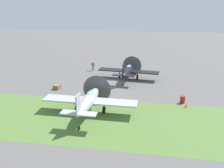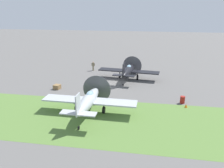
{
  "view_description": "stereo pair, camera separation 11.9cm",
  "coord_description": "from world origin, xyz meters",
  "px_view_note": "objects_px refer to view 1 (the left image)",
  "views": [
    {
      "loc": [
        5.48,
        -34.6,
        11.67
      ],
      "look_at": [
        0.51,
        -4.29,
        1.4
      ],
      "focal_mm": 37.71,
      "sensor_mm": 36.0,
      "label": 1
    },
    {
      "loc": [
        5.6,
        -34.58,
        11.67
      ],
      "look_at": [
        0.51,
        -4.29,
        1.4
      ],
      "focal_mm": 37.71,
      "sensor_mm": 36.0,
      "label": 2
    }
  ],
  "objects_px": {
    "airplane_lead": "(128,70)",
    "supply_crate": "(57,87)",
    "airplane_wingman": "(89,100)",
    "fuel_drum": "(182,100)",
    "runway_marker_cone": "(186,106)",
    "ground_crew_chief": "(93,66)"
  },
  "relations": [
    {
      "from": "airplane_wingman",
      "to": "ground_crew_chief",
      "type": "height_order",
      "value": "airplane_wingman"
    },
    {
      "from": "airplane_lead",
      "to": "fuel_drum",
      "type": "bearing_deg",
      "value": -42.87
    },
    {
      "from": "ground_crew_chief",
      "to": "supply_crate",
      "type": "bearing_deg",
      "value": -103.42
    },
    {
      "from": "ground_crew_chief",
      "to": "supply_crate",
      "type": "relative_size",
      "value": 1.92
    },
    {
      "from": "runway_marker_cone",
      "to": "airplane_wingman",
      "type": "bearing_deg",
      "value": -162.32
    },
    {
      "from": "airplane_lead",
      "to": "runway_marker_cone",
      "type": "xyz_separation_m",
      "value": [
        8.05,
        -10.25,
        -1.29
      ]
    },
    {
      "from": "airplane_lead",
      "to": "runway_marker_cone",
      "type": "distance_m",
      "value": 13.1
    },
    {
      "from": "fuel_drum",
      "to": "airplane_lead",
      "type": "bearing_deg",
      "value": 130.92
    },
    {
      "from": "airplane_wingman",
      "to": "runway_marker_cone",
      "type": "relative_size",
      "value": 24.49
    },
    {
      "from": "fuel_drum",
      "to": "airplane_wingman",
      "type": "bearing_deg",
      "value": -155.88
    },
    {
      "from": "supply_crate",
      "to": "runway_marker_cone",
      "type": "bearing_deg",
      "value": -11.81
    },
    {
      "from": "ground_crew_chief",
      "to": "supply_crate",
      "type": "height_order",
      "value": "ground_crew_chief"
    },
    {
      "from": "airplane_wingman",
      "to": "fuel_drum",
      "type": "xyz_separation_m",
      "value": [
        10.8,
        4.84,
        -1.17
      ]
    },
    {
      "from": "ground_crew_chief",
      "to": "fuel_drum",
      "type": "height_order",
      "value": "ground_crew_chief"
    },
    {
      "from": "fuel_drum",
      "to": "supply_crate",
      "type": "distance_m",
      "value": 17.75
    },
    {
      "from": "airplane_lead",
      "to": "supply_crate",
      "type": "bearing_deg",
      "value": -140.25
    },
    {
      "from": "airplane_lead",
      "to": "fuel_drum",
      "type": "height_order",
      "value": "airplane_lead"
    },
    {
      "from": "airplane_lead",
      "to": "runway_marker_cone",
      "type": "relative_size",
      "value": 23.16
    },
    {
      "from": "ground_crew_chief",
      "to": "runway_marker_cone",
      "type": "xyz_separation_m",
      "value": [
        15.11,
        -14.68,
        -0.69
      ]
    },
    {
      "from": "airplane_wingman",
      "to": "ground_crew_chief",
      "type": "xyz_separation_m",
      "value": [
        -4.02,
        18.22,
        -0.7
      ]
    },
    {
      "from": "airplane_lead",
      "to": "airplane_wingman",
      "type": "bearing_deg",
      "value": -96.22
    },
    {
      "from": "airplane_wingman",
      "to": "fuel_drum",
      "type": "distance_m",
      "value": 11.89
    }
  ]
}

